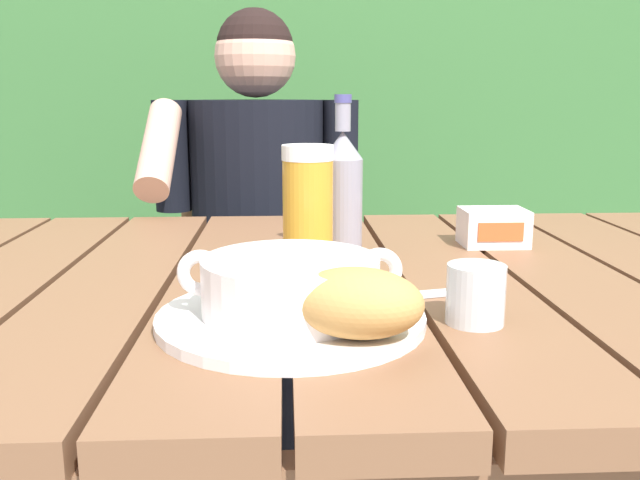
% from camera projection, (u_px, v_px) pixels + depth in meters
% --- Properties ---
extents(dining_table, '(1.39, 0.91, 0.77)m').
position_uv_depth(dining_table, '(342.00, 336.00, 0.95)').
color(dining_table, brown).
rests_on(dining_table, ground_plane).
extents(hedge_backdrop, '(4.12, 0.78, 2.09)m').
position_uv_depth(hedge_backdrop, '(284.00, 120.00, 2.66)').
color(hedge_backdrop, '#386C35').
rests_on(hedge_backdrop, ground_plane).
extents(chair_near_diner, '(0.47, 0.43, 0.95)m').
position_uv_depth(chair_near_diner, '(262.00, 295.00, 1.86)').
color(chair_near_diner, brown).
rests_on(chair_near_diner, ground_plane).
extents(person_eating, '(0.48, 0.47, 1.21)m').
position_uv_depth(person_eating, '(256.00, 223.00, 1.62)').
color(person_eating, black).
rests_on(person_eating, ground_plane).
extents(serving_plate, '(0.29, 0.29, 0.01)m').
position_uv_depth(serving_plate, '(291.00, 318.00, 0.73)').
color(serving_plate, white).
rests_on(serving_plate, dining_table).
extents(soup_bowl, '(0.24, 0.19, 0.07)m').
position_uv_depth(soup_bowl, '(291.00, 284.00, 0.72)').
color(soup_bowl, white).
rests_on(soup_bowl, serving_plate).
extents(bread_roll, '(0.15, 0.13, 0.07)m').
position_uv_depth(bread_roll, '(357.00, 302.00, 0.65)').
color(bread_roll, '#BF8B48').
rests_on(bread_roll, serving_plate).
extents(beer_glass, '(0.07, 0.07, 0.17)m').
position_uv_depth(beer_glass, '(308.00, 207.00, 0.95)').
color(beer_glass, gold).
rests_on(beer_glass, dining_table).
extents(beer_bottle, '(0.06, 0.06, 0.24)m').
position_uv_depth(beer_bottle, '(342.00, 193.00, 0.99)').
color(beer_bottle, gray).
rests_on(beer_bottle, dining_table).
extents(water_glass_small, '(0.06, 0.06, 0.06)m').
position_uv_depth(water_glass_small, '(476.00, 294.00, 0.72)').
color(water_glass_small, silver).
rests_on(water_glass_small, dining_table).
extents(butter_tub, '(0.10, 0.08, 0.06)m').
position_uv_depth(butter_tub, '(493.00, 227.00, 1.10)').
color(butter_tub, white).
rests_on(butter_tub, dining_table).
extents(table_knife, '(0.14, 0.05, 0.01)m').
position_uv_depth(table_knife, '(402.00, 296.00, 0.81)').
color(table_knife, silver).
rests_on(table_knife, dining_table).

